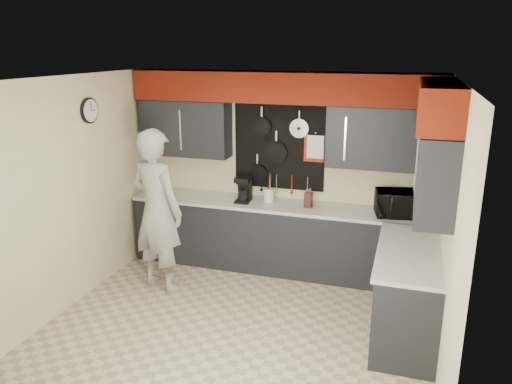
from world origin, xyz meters
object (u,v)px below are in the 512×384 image
(microwave, at_px, (399,203))
(knife_block, at_px, (308,200))
(person, at_px, (157,211))
(utensil_crock, at_px, (269,195))
(coffee_maker, at_px, (244,188))

(microwave, height_order, knife_block, microwave)
(microwave, relative_size, person, 0.28)
(microwave, distance_m, person, 2.92)
(utensil_crock, xyz_separation_m, person, (-1.11, -1.01, -0.01))
(coffee_maker, xyz_separation_m, person, (-0.79, -0.91, -0.10))
(knife_block, relative_size, utensil_crock, 1.16)
(knife_block, relative_size, person, 0.10)
(microwave, distance_m, utensil_crock, 1.66)
(coffee_maker, height_order, person, person)
(microwave, bearing_deg, utensil_crock, 165.22)
(knife_block, bearing_deg, coffee_maker, -171.39)
(utensil_crock, relative_size, person, 0.08)
(microwave, bearing_deg, knife_block, 168.80)
(microwave, xyz_separation_m, knife_block, (-1.11, -0.01, -0.06))
(person, bearing_deg, utensil_crock, -119.97)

